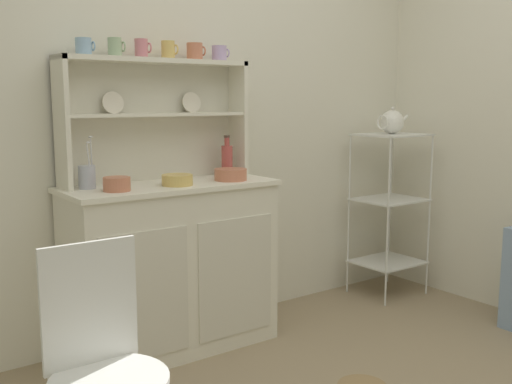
{
  "coord_description": "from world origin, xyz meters",
  "views": [
    {
      "loc": [
        -1.71,
        -1.27,
        1.28
      ],
      "look_at": [
        0.03,
        1.12,
        0.82
      ],
      "focal_mm": 41.88,
      "sensor_mm": 36.0,
      "label": 1
    }
  ],
  "objects_px": {
    "hutch_cabinet": "(172,265)",
    "porcelain_teapot": "(392,122)",
    "jam_bottle": "(227,159)",
    "cup_sky_0": "(84,47)",
    "bowl_mixing_large": "(117,184)",
    "bakers_rack": "(389,198)",
    "wire_chair": "(101,353)",
    "utensil_jar": "(87,176)",
    "hutch_shelf_unit": "(154,109)"
  },
  "relations": [
    {
      "from": "bakers_rack",
      "to": "cup_sky_0",
      "type": "relative_size",
      "value": 12.12
    },
    {
      "from": "wire_chair",
      "to": "utensil_jar",
      "type": "distance_m",
      "value": 1.18
    },
    {
      "from": "hutch_cabinet",
      "to": "porcelain_teapot",
      "type": "xyz_separation_m",
      "value": [
        1.58,
        -0.04,
        0.69
      ]
    },
    {
      "from": "hutch_cabinet",
      "to": "cup_sky_0",
      "type": "relative_size",
      "value": 12.25
    },
    {
      "from": "cup_sky_0",
      "to": "bakers_rack",
      "type": "bearing_deg",
      "value": -4.82
    },
    {
      "from": "hutch_cabinet",
      "to": "bowl_mixing_large",
      "type": "height_order",
      "value": "bowl_mixing_large"
    },
    {
      "from": "wire_chair",
      "to": "jam_bottle",
      "type": "distance_m",
      "value": 1.63
    },
    {
      "from": "hutch_shelf_unit",
      "to": "utensil_jar",
      "type": "bearing_deg",
      "value": -167.86
    },
    {
      "from": "hutch_cabinet",
      "to": "jam_bottle",
      "type": "height_order",
      "value": "jam_bottle"
    },
    {
      "from": "cup_sky_0",
      "to": "utensil_jar",
      "type": "distance_m",
      "value": 0.6
    },
    {
      "from": "cup_sky_0",
      "to": "jam_bottle",
      "type": "distance_m",
      "value": 0.95
    },
    {
      "from": "utensil_jar",
      "to": "jam_bottle",
      "type": "bearing_deg",
      "value": 0.64
    },
    {
      "from": "wire_chair",
      "to": "bowl_mixing_large",
      "type": "bearing_deg",
      "value": 69.62
    },
    {
      "from": "utensil_jar",
      "to": "porcelain_teapot",
      "type": "bearing_deg",
      "value": -3.46
    },
    {
      "from": "hutch_shelf_unit",
      "to": "wire_chair",
      "type": "height_order",
      "value": "hutch_shelf_unit"
    },
    {
      "from": "bowl_mixing_large",
      "to": "porcelain_teapot",
      "type": "bearing_deg",
      "value": 0.95
    },
    {
      "from": "bakers_rack",
      "to": "jam_bottle",
      "type": "xyz_separation_m",
      "value": [
        -1.18,
        0.13,
        0.31
      ]
    },
    {
      "from": "wire_chair",
      "to": "utensil_jar",
      "type": "bearing_deg",
      "value": 76.97
    },
    {
      "from": "bakers_rack",
      "to": "utensil_jar",
      "type": "relative_size",
      "value": 4.28
    },
    {
      "from": "hutch_cabinet",
      "to": "wire_chair",
      "type": "distance_m",
      "value": 1.23
    },
    {
      "from": "hutch_shelf_unit",
      "to": "wire_chair",
      "type": "xyz_separation_m",
      "value": [
        -0.76,
        -1.13,
        -0.71
      ]
    },
    {
      "from": "wire_chair",
      "to": "porcelain_teapot",
      "type": "height_order",
      "value": "porcelain_teapot"
    },
    {
      "from": "hutch_cabinet",
      "to": "porcelain_teapot",
      "type": "distance_m",
      "value": 1.72
    },
    {
      "from": "hutch_shelf_unit",
      "to": "jam_bottle",
      "type": "xyz_separation_m",
      "value": [
        0.4,
        -0.08,
        -0.27
      ]
    },
    {
      "from": "hutch_shelf_unit",
      "to": "porcelain_teapot",
      "type": "relative_size",
      "value": 4.14
    },
    {
      "from": "wire_chair",
      "to": "hutch_cabinet",
      "type": "bearing_deg",
      "value": 58.01
    },
    {
      "from": "cup_sky_0",
      "to": "utensil_jar",
      "type": "height_order",
      "value": "cup_sky_0"
    },
    {
      "from": "cup_sky_0",
      "to": "bowl_mixing_large",
      "type": "xyz_separation_m",
      "value": [
        0.06,
        -0.2,
        -0.63
      ]
    },
    {
      "from": "bowl_mixing_large",
      "to": "jam_bottle",
      "type": "distance_m",
      "value": 0.73
    },
    {
      "from": "jam_bottle",
      "to": "cup_sky_0",
      "type": "bearing_deg",
      "value": 177.31
    },
    {
      "from": "porcelain_teapot",
      "to": "jam_bottle",
      "type": "bearing_deg",
      "value": 173.81
    },
    {
      "from": "bakers_rack",
      "to": "porcelain_teapot",
      "type": "distance_m",
      "value": 0.49
    },
    {
      "from": "wire_chair",
      "to": "cup_sky_0",
      "type": "distance_m",
      "value": 1.54
    },
    {
      "from": "hutch_shelf_unit",
      "to": "wire_chair",
      "type": "bearing_deg",
      "value": -123.87
    },
    {
      "from": "jam_bottle",
      "to": "wire_chair",
      "type": "bearing_deg",
      "value": -137.62
    },
    {
      "from": "jam_bottle",
      "to": "bakers_rack",
      "type": "bearing_deg",
      "value": -6.18
    },
    {
      "from": "bakers_rack",
      "to": "hutch_cabinet",
      "type": "bearing_deg",
      "value": 178.48
    },
    {
      "from": "bowl_mixing_large",
      "to": "jam_bottle",
      "type": "relative_size",
      "value": 0.56
    },
    {
      "from": "jam_bottle",
      "to": "porcelain_teapot",
      "type": "distance_m",
      "value": 1.2
    },
    {
      "from": "bakers_rack",
      "to": "bowl_mixing_large",
      "type": "distance_m",
      "value": 1.91
    },
    {
      "from": "cup_sky_0",
      "to": "porcelain_teapot",
      "type": "relative_size",
      "value": 0.36
    },
    {
      "from": "jam_bottle",
      "to": "porcelain_teapot",
      "type": "xyz_separation_m",
      "value": [
        1.18,
        -0.13,
        0.18
      ]
    },
    {
      "from": "hutch_cabinet",
      "to": "bakers_rack",
      "type": "bearing_deg",
      "value": -1.52
    },
    {
      "from": "bowl_mixing_large",
      "to": "hutch_shelf_unit",
      "type": "bearing_deg",
      "value": 36.99
    },
    {
      "from": "hutch_cabinet",
      "to": "utensil_jar",
      "type": "height_order",
      "value": "utensil_jar"
    },
    {
      "from": "utensil_jar",
      "to": "porcelain_teapot",
      "type": "height_order",
      "value": "porcelain_teapot"
    },
    {
      "from": "bowl_mixing_large",
      "to": "porcelain_teapot",
      "type": "relative_size",
      "value": 0.51
    },
    {
      "from": "hutch_cabinet",
      "to": "wire_chair",
      "type": "bearing_deg",
      "value": -128.09
    },
    {
      "from": "hutch_cabinet",
      "to": "porcelain_teapot",
      "type": "bearing_deg",
      "value": -1.52
    },
    {
      "from": "cup_sky_0",
      "to": "jam_bottle",
      "type": "xyz_separation_m",
      "value": [
        0.77,
        -0.04,
        -0.57
      ]
    }
  ]
}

